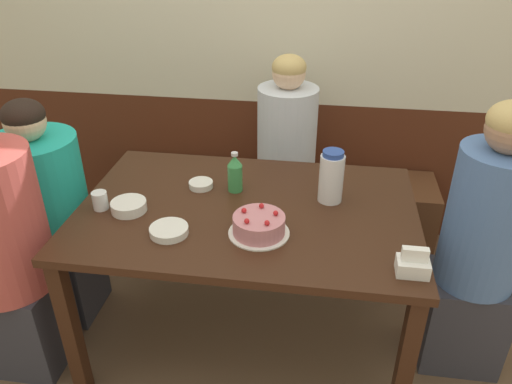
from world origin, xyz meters
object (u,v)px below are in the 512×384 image
at_px(water_pitcher, 331,177).
at_px(person_dark_striped, 48,215).
at_px(bowl_soup_white, 129,206).
at_px(person_grey_tee, 479,252).
at_px(bench_seat, 270,208).
at_px(birthday_cake, 259,225).
at_px(person_pale_blue_shirt, 286,169).
at_px(soju_bottle, 235,173).
at_px(person_teal_shirt, 2,247).
at_px(napkin_holder, 413,264).
at_px(bowl_rice_small, 169,230).
at_px(bowl_side_dish, 201,184).
at_px(glass_water_tall, 100,200).

bearing_deg(water_pitcher, person_dark_striped, -177.66).
bearing_deg(bowl_soup_white, person_grey_tee, 4.86).
xyz_separation_m(bench_seat, birthday_cake, (0.08, -1.01, 0.55)).
height_order(water_pitcher, person_pale_blue_shirt, person_pale_blue_shirt).
height_order(soju_bottle, bowl_soup_white, soju_bottle).
height_order(person_teal_shirt, person_grey_tee, person_teal_shirt).
height_order(napkin_holder, person_teal_shirt, person_teal_shirt).
relative_size(napkin_holder, bowl_rice_small, 0.73).
xyz_separation_m(bowl_soup_white, person_teal_shirt, (-0.49, -0.18, -0.13)).
relative_size(water_pitcher, soju_bottle, 1.25).
xyz_separation_m(bowl_soup_white, person_pale_blue_shirt, (0.58, 0.82, -0.20)).
bearing_deg(bowl_side_dish, water_pitcher, -2.80).
relative_size(person_grey_tee, person_dark_striped, 1.09).
bearing_deg(water_pitcher, person_teal_shirt, -163.13).
bearing_deg(person_teal_shirt, bench_seat, 49.01).
bearing_deg(person_dark_striped, glass_water_tall, -23.43).
xyz_separation_m(napkin_holder, person_teal_shirt, (-1.59, 0.06, -0.14)).
bearing_deg(person_pale_blue_shirt, bowl_rice_small, -20.78).
height_order(napkin_holder, bowl_soup_white, napkin_holder).
bearing_deg(bowl_soup_white, person_teal_shirt, -159.19).
bearing_deg(bench_seat, napkin_holder, -61.78).
distance_m(birthday_cake, water_pitcher, 0.40).
bearing_deg(person_dark_striped, bench_seat, 38.52).
relative_size(water_pitcher, bowl_rice_small, 1.54).
height_order(bowl_rice_small, person_dark_striped, person_dark_striped).
relative_size(person_pale_blue_shirt, person_grey_tee, 0.96).
bearing_deg(bowl_side_dish, birthday_cake, -46.37).
relative_size(napkin_holder, person_dark_striped, 0.10).
distance_m(glass_water_tall, person_grey_tee, 1.58).
distance_m(water_pitcher, person_teal_shirt, 1.38).
distance_m(person_grey_tee, person_dark_striped, 1.93).
bearing_deg(person_pale_blue_shirt, soju_bottle, -16.54).
height_order(bench_seat, birthday_cake, birthday_cake).
bearing_deg(soju_bottle, bowl_rice_small, -116.98).
relative_size(soju_bottle, napkin_holder, 1.67).
xyz_separation_m(bowl_rice_small, person_teal_shirt, (-0.70, -0.05, -0.12)).
relative_size(glass_water_tall, person_teal_shirt, 0.06).
relative_size(soju_bottle, bowl_side_dish, 1.71).
bearing_deg(bowl_rice_small, bowl_side_dish, 85.11).
bearing_deg(soju_bottle, birthday_cake, -64.63).
relative_size(birthday_cake, person_teal_shirt, 0.19).
relative_size(birthday_cake, soju_bottle, 1.29).
relative_size(napkin_holder, person_grey_tee, 0.09).
bearing_deg(soju_bottle, person_grey_tee, -6.16).
relative_size(bowl_soup_white, person_teal_shirt, 0.12).
distance_m(birthday_cake, person_dark_striped, 1.09).
distance_m(bowl_rice_small, person_pale_blue_shirt, 1.04).
relative_size(water_pitcher, person_grey_tee, 0.19).
distance_m(bowl_rice_small, bowl_side_dish, 0.38).
relative_size(bench_seat, person_dark_striped, 1.69).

